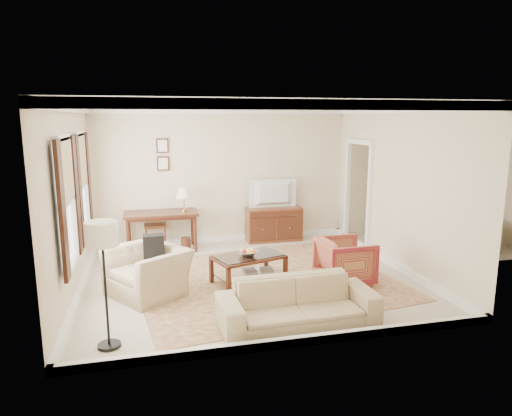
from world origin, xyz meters
name	(u,v)px	position (x,y,z in m)	size (l,w,h in m)	color
room_shell	(248,132)	(0.00, 0.00, 2.47)	(5.51, 5.01, 2.91)	beige
annex_bedroom	(439,228)	(4.49, 1.15, 0.34)	(3.00, 2.70, 2.90)	beige
window_front	(67,203)	(-2.70, -0.70, 1.55)	(0.12, 1.56, 1.80)	#CCB284
window_rear	(82,186)	(-2.70, 0.90, 1.55)	(0.12, 1.56, 1.80)	#CCB284
doorway	(358,195)	(2.71, 1.50, 1.08)	(0.10, 1.12, 2.25)	white
rug	(264,280)	(0.21, -0.19, 0.01)	(4.15, 3.55, 0.01)	maroon
writing_desk	(161,217)	(-1.37, 2.03, 0.69)	(1.47, 0.74, 0.80)	#4C2315
desk_chair	(155,222)	(-1.49, 2.38, 0.53)	(0.45, 0.45, 1.05)	brown
desk_lamp	(184,199)	(-0.90, 2.03, 1.05)	(0.32, 0.32, 0.50)	silver
framed_prints	(163,154)	(-1.27, 2.47, 1.94)	(0.25, 0.04, 0.68)	#4C2315
sideboard	(274,224)	(1.07, 2.24, 0.37)	(1.22, 0.47, 0.75)	brown
tv	(274,185)	(1.07, 2.22, 1.26)	(1.02, 0.59, 0.13)	black
coffee_table	(248,261)	(-0.06, -0.23, 0.37)	(1.28, 0.97, 0.48)	#4C2315
fruit_bowl	(248,252)	(-0.08, -0.25, 0.53)	(0.42, 0.42, 0.10)	silver
book_a	(244,271)	(-0.13, -0.18, 0.19)	(0.28, 0.04, 0.38)	brown
book_b	(260,270)	(0.16, -0.16, 0.18)	(0.28, 0.03, 0.38)	brown
striped_armchair	(345,259)	(1.48, -0.63, 0.42)	(0.81, 0.76, 0.83)	maroon
club_armchair	(147,264)	(-1.67, -0.36, 0.49)	(1.13, 0.73, 0.99)	tan
backpack	(154,246)	(-1.57, -0.24, 0.74)	(0.32, 0.22, 0.40)	black
sofa	(298,295)	(0.23, -1.90, 0.41)	(2.07, 0.61, 0.81)	tan
floor_lamp	(102,243)	(-2.15, -1.95, 1.28)	(0.38, 0.38, 1.53)	black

